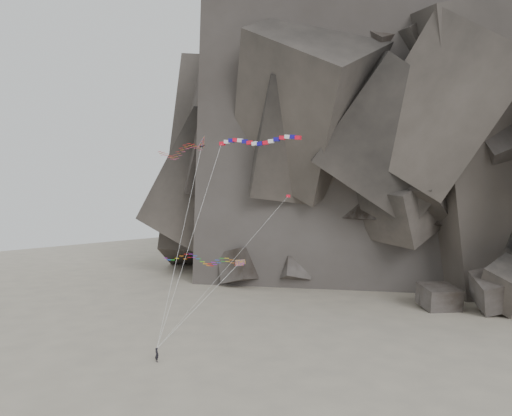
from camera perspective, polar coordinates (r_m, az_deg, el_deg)
The scene contains 8 objects.
ground at distance 61.17m, azimuth -2.60°, elevation -15.62°, with size 260.00×260.00×0.00m, color #ACA08B.
headland at distance 124.78m, azimuth 17.15°, elevation 12.27°, with size 110.00×70.00×84.00m, color #4D453F, non-canonical shape.
boulder_field at distance 87.90m, azimuth 17.73°, elevation -8.79°, with size 63.22×13.07×9.36m.
kite_flyer at distance 56.80m, azimuth -11.27°, elevation -16.02°, with size 0.62×0.41×1.78m, color black.
delta_kite at distance 69.06m, azimuth -9.03°, elevation 6.39°, with size 12.87×12.74×24.38m.
banner_kite at distance 58.48m, azimuth 0.17°, elevation 7.57°, with size 11.79×10.87×23.39m.
parafoil_kite at distance 61.50m, azimuth -6.57°, elevation -5.82°, with size 12.29×8.86×9.30m.
pennant_kite at distance 58.10m, azimuth -0.11°, elevation -3.04°, with size 8.83×13.44×16.61m.
Camera 1 is at (34.54, -47.37, 17.48)m, focal length 35.00 mm.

